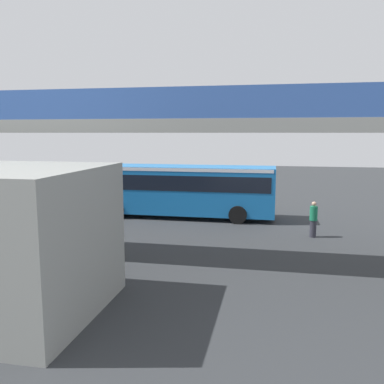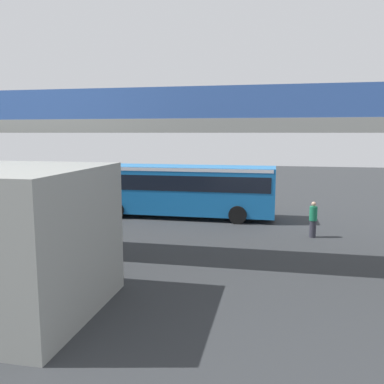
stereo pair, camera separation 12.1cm
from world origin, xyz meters
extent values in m
plane|color=#2D3033|center=(0.00, 0.00, 0.00)|extent=(80.00, 80.00, 0.00)
cube|color=#196BB7|center=(0.20, 1.12, 1.72)|extent=(11.50, 2.55, 2.86)
cube|color=black|center=(0.20, 1.12, 2.23)|extent=(11.04, 2.59, 0.90)
cube|color=white|center=(0.20, 1.12, 3.03)|extent=(11.27, 2.58, 0.20)
cube|color=black|center=(5.97, 1.12, 2.06)|extent=(0.04, 2.24, 1.20)
cylinder|color=black|center=(3.88, 2.39, 0.52)|extent=(1.04, 0.30, 1.04)
cylinder|color=black|center=(3.88, -0.16, 0.52)|extent=(1.04, 0.30, 1.04)
cylinder|color=black|center=(-3.48, 2.39, 0.52)|extent=(1.04, 0.30, 1.04)
cylinder|color=black|center=(-3.48, -0.16, 0.52)|extent=(1.04, 0.30, 1.04)
cube|color=#B7BCC6|center=(8.45, 6.47, 1.12)|extent=(4.80, 1.95, 1.86)
cube|color=black|center=(8.45, 6.47, 1.48)|extent=(4.42, 1.98, 0.56)
cylinder|color=black|center=(6.87, 7.44, 0.34)|extent=(0.68, 0.22, 0.68)
cylinder|color=black|center=(6.87, 5.49, 0.34)|extent=(0.68, 0.22, 0.68)
torus|color=black|center=(11.06, 3.01, 0.36)|extent=(0.72, 0.06, 0.72)
torus|color=black|center=(10.01, 3.01, 0.36)|extent=(0.72, 0.06, 0.72)
cube|color=green|center=(10.54, 3.01, 0.54)|extent=(0.89, 0.04, 0.04)
cylinder|color=green|center=(10.35, 3.01, 0.74)|extent=(0.03, 0.03, 0.40)
cube|color=black|center=(10.35, 3.01, 0.94)|extent=(0.20, 0.08, 0.04)
cylinder|color=green|center=(10.94, 3.01, 0.91)|extent=(0.02, 0.44, 0.02)
cylinder|color=#2D2D38|center=(-7.41, 4.67, 0.42)|extent=(0.32, 0.32, 0.85)
cylinder|color=#19724C|center=(-7.41, 4.67, 1.20)|extent=(0.38, 0.38, 0.70)
sphere|color=tan|center=(-7.41, 4.67, 1.68)|extent=(0.22, 0.22, 0.22)
cylinder|color=slate|center=(4.11, -2.88, 1.40)|extent=(0.08, 0.08, 2.80)
cube|color=blue|center=(4.11, -2.88, 2.50)|extent=(0.04, 0.60, 0.60)
cube|color=silver|center=(-4.00, -2.44, 0.00)|extent=(2.00, 0.20, 0.01)
cube|color=silver|center=(0.00, -2.44, 0.00)|extent=(2.00, 0.20, 0.01)
cube|color=silver|center=(4.00, -2.44, 0.00)|extent=(2.00, 0.20, 0.01)
cube|color=gray|center=(0.00, 9.82, 5.40)|extent=(30.61, 2.60, 0.50)
cube|color=#3359A5|center=(0.00, 8.57, 6.20)|extent=(30.61, 0.08, 1.10)
cube|color=#3359A5|center=(0.00, 11.07, 6.20)|extent=(30.61, 0.08, 1.10)
cube|color=#192333|center=(3.93, 12.75, 1.89)|extent=(7.65, 0.04, 2.94)
camera|label=1|loc=(-5.37, 25.37, 5.16)|focal=38.38mm
camera|label=2|loc=(-5.48, 25.35, 5.16)|focal=38.38mm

